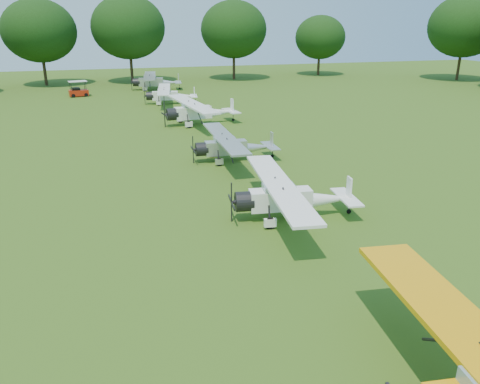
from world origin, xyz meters
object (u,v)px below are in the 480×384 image
object	(u,v)px
aircraft_5	(198,110)
golf_cart	(78,91)
aircraft_7	(155,81)
aircraft_3	(290,196)
aircraft_4	(232,145)
aircraft_6	(169,94)

from	to	relation	value
aircraft_5	golf_cart	distance (m)	23.81
aircraft_7	aircraft_5	bearing A→B (deg)	-80.30
aircraft_3	aircraft_5	size ratio (longest dim) A/B	0.89
aircraft_4	aircraft_7	bearing A→B (deg)	93.42
aircraft_4	aircraft_6	xyz separation A→B (m)	(-0.82, 24.57, 0.03)
aircraft_4	aircraft_5	xyz separation A→B (m)	(0.19, 12.50, 0.20)
aircraft_4	golf_cart	distance (m)	35.23
aircraft_3	aircraft_7	xyz separation A→B (m)	(-1.11, 47.28, 0.12)
aircraft_5	aircraft_7	distance (m)	24.34
aircraft_4	aircraft_7	xyz separation A→B (m)	(-1.08, 36.80, 0.18)
aircraft_7	golf_cart	xyz separation A→B (m)	(-10.08, -3.39, -0.62)
aircraft_4	aircraft_6	size ratio (longest dim) A/B	0.97
aircraft_3	aircraft_6	xyz separation A→B (m)	(-0.86, 35.04, -0.03)
aircraft_4	aircraft_7	distance (m)	36.82
aircraft_7	aircraft_4	bearing A→B (deg)	-81.60
aircraft_6	aircraft_7	world-z (taller)	aircraft_7
aircraft_4	aircraft_3	bearing A→B (deg)	-88.09
golf_cart	aircraft_3	bearing A→B (deg)	-86.47
aircraft_6	aircraft_7	xyz separation A→B (m)	(-0.25, 12.24, 0.15)
aircraft_3	aircraft_6	bearing A→B (deg)	98.38
aircraft_6	aircraft_7	bearing A→B (deg)	99.80
aircraft_3	aircraft_4	size ratio (longest dim) A/B	1.06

